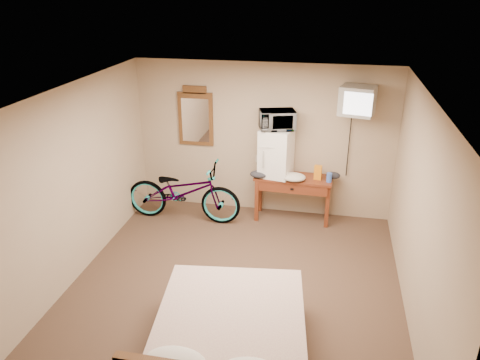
{
  "coord_description": "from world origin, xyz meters",
  "views": [
    {
      "loc": [
        1.05,
        -4.89,
        3.65
      ],
      "look_at": [
        -0.09,
        0.81,
        1.15
      ],
      "focal_mm": 35.0,
      "sensor_mm": 36.0,
      "label": 1
    }
  ],
  "objects_px": {
    "crt_television": "(357,101)",
    "bed": "(228,347)",
    "desk": "(293,185)",
    "microwave": "(277,120)",
    "bicycle": "(183,192)",
    "wall_mirror": "(196,117)",
    "mini_fridge": "(276,153)",
    "blue_cup": "(329,178)"
  },
  "relations": [
    {
      "from": "desk",
      "to": "crt_television",
      "type": "height_order",
      "value": "crt_television"
    },
    {
      "from": "desk",
      "to": "wall_mirror",
      "type": "bearing_deg",
      "value": 170.81
    },
    {
      "from": "mini_fridge",
      "to": "bed",
      "type": "bearing_deg",
      "value": -90.37
    },
    {
      "from": "blue_cup",
      "to": "bicycle",
      "type": "distance_m",
      "value": 2.34
    },
    {
      "from": "microwave",
      "to": "bed",
      "type": "height_order",
      "value": "microwave"
    },
    {
      "from": "mini_fridge",
      "to": "wall_mirror",
      "type": "relative_size",
      "value": 0.78
    },
    {
      "from": "crt_television",
      "to": "microwave",
      "type": "bearing_deg",
      "value": 178.88
    },
    {
      "from": "desk",
      "to": "crt_television",
      "type": "relative_size",
      "value": 1.98
    },
    {
      "from": "desk",
      "to": "bicycle",
      "type": "bearing_deg",
      "value": -169.2
    },
    {
      "from": "mini_fridge",
      "to": "bed",
      "type": "distance_m",
      "value": 3.52
    },
    {
      "from": "desk",
      "to": "bicycle",
      "type": "height_order",
      "value": "bicycle"
    },
    {
      "from": "bicycle",
      "to": "mini_fridge",
      "type": "bearing_deg",
      "value": -75.35
    },
    {
      "from": "wall_mirror",
      "to": "microwave",
      "type": "bearing_deg",
      "value": -9.46
    },
    {
      "from": "desk",
      "to": "mini_fridge",
      "type": "height_order",
      "value": "mini_fridge"
    },
    {
      "from": "wall_mirror",
      "to": "bed",
      "type": "bearing_deg",
      "value": -69.7
    },
    {
      "from": "blue_cup",
      "to": "wall_mirror",
      "type": "height_order",
      "value": "wall_mirror"
    },
    {
      "from": "desk",
      "to": "bed",
      "type": "bearing_deg",
      "value": -95.35
    },
    {
      "from": "crt_television",
      "to": "bicycle",
      "type": "distance_m",
      "value": 3.05
    },
    {
      "from": "mini_fridge",
      "to": "blue_cup",
      "type": "height_order",
      "value": "mini_fridge"
    },
    {
      "from": "desk",
      "to": "microwave",
      "type": "height_order",
      "value": "microwave"
    },
    {
      "from": "desk",
      "to": "mini_fridge",
      "type": "xyz_separation_m",
      "value": [
        -0.29,
        0.04,
        0.52
      ]
    },
    {
      "from": "crt_television",
      "to": "desk",
      "type": "bearing_deg",
      "value": -178.81
    },
    {
      "from": "mini_fridge",
      "to": "wall_mirror",
      "type": "xyz_separation_m",
      "value": [
        -1.37,
        0.23,
        0.44
      ]
    },
    {
      "from": "crt_television",
      "to": "bed",
      "type": "height_order",
      "value": "crt_television"
    },
    {
      "from": "blue_cup",
      "to": "bicycle",
      "type": "relative_size",
      "value": 0.08
    },
    {
      "from": "crt_television",
      "to": "bed",
      "type": "xyz_separation_m",
      "value": [
        -1.19,
        -3.4,
        -1.74
      ]
    },
    {
      "from": "microwave",
      "to": "bicycle",
      "type": "bearing_deg",
      "value": 177.89
    },
    {
      "from": "bed",
      "to": "wall_mirror",
      "type": "bearing_deg",
      "value": 110.3
    },
    {
      "from": "crt_television",
      "to": "bed",
      "type": "distance_m",
      "value": 4.0
    },
    {
      "from": "mini_fridge",
      "to": "blue_cup",
      "type": "xyz_separation_m",
      "value": [
        0.85,
        -0.11,
        -0.31
      ]
    },
    {
      "from": "crt_television",
      "to": "wall_mirror",
      "type": "relative_size",
      "value": 0.63
    },
    {
      "from": "mini_fridge",
      "to": "crt_television",
      "type": "xyz_separation_m",
      "value": [
        1.17,
        -0.02,
        0.9
      ]
    },
    {
      "from": "mini_fridge",
      "to": "bicycle",
      "type": "xyz_separation_m",
      "value": [
        -1.45,
        -0.37,
        -0.64
      ]
    },
    {
      "from": "crt_television",
      "to": "wall_mirror",
      "type": "xyz_separation_m",
      "value": [
        -2.54,
        0.25,
        -0.45
      ]
    },
    {
      "from": "crt_television",
      "to": "wall_mirror",
      "type": "distance_m",
      "value": 2.59
    },
    {
      "from": "blue_cup",
      "to": "bicycle",
      "type": "xyz_separation_m",
      "value": [
        -2.3,
        -0.26,
        -0.33
      ]
    },
    {
      "from": "blue_cup",
      "to": "wall_mirror",
      "type": "relative_size",
      "value": 0.15
    },
    {
      "from": "desk",
      "to": "wall_mirror",
      "type": "relative_size",
      "value": 1.26
    },
    {
      "from": "desk",
      "to": "crt_television",
      "type": "distance_m",
      "value": 1.66
    },
    {
      "from": "blue_cup",
      "to": "crt_television",
      "type": "bearing_deg",
      "value": 15.42
    },
    {
      "from": "desk",
      "to": "bicycle",
      "type": "relative_size",
      "value": 0.66
    },
    {
      "from": "bicycle",
      "to": "crt_television",
      "type": "bearing_deg",
      "value": -82.17
    }
  ]
}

